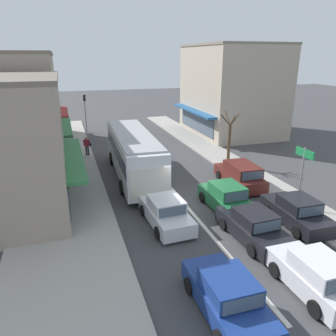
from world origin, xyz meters
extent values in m
plane|color=#3F3F42|center=(0.00, 0.00, 0.00)|extent=(140.00, 140.00, 0.00)
cube|color=silver|center=(0.00, 4.00, 0.00)|extent=(0.20, 28.00, 0.01)
cube|color=#A39E96|center=(-6.80, 6.00, 0.07)|extent=(5.20, 44.00, 0.14)
cube|color=#A39E96|center=(6.20, 6.00, 0.06)|extent=(2.80, 44.00, 0.12)
cube|color=#2D703D|center=(-6.03, 2.21, 2.70)|extent=(1.10, 8.65, 0.20)
cube|color=#425160|center=(-6.45, 2.21, 1.40)|extent=(0.06, 7.52, 1.80)
cube|color=gray|center=(-10.20, 11.44, 4.19)|extent=(6.76, 8.27, 8.37)
cube|color=#2D703D|center=(-6.37, 11.44, 2.70)|extent=(1.10, 7.61, 0.20)
cube|color=#425160|center=(-6.79, 11.44, 1.40)|extent=(0.06, 6.62, 1.80)
cube|color=#6E6358|center=(-10.20, 11.44, 8.49)|extent=(6.92, 8.27, 0.24)
cube|color=#B2A38E|center=(-10.20, 19.54, 4.14)|extent=(6.62, 7.62, 8.28)
cube|color=maroon|center=(-6.44, 19.54, 2.70)|extent=(1.10, 7.01, 0.20)
cube|color=#425160|center=(-6.86, 19.54, 1.40)|extent=(0.06, 6.10, 1.80)
cube|color=gray|center=(-10.20, 19.54, 8.40)|extent=(6.78, 7.62, 0.24)
cube|color=#B2A38E|center=(11.50, 16.19, 4.63)|extent=(8.07, 11.03, 9.26)
cube|color=#23568E|center=(7.02, 16.19, 2.70)|extent=(1.10, 10.14, 0.20)
cube|color=#425160|center=(7.44, 16.19, 1.40)|extent=(0.06, 8.82, 1.80)
cube|color=gray|center=(11.50, 16.19, 9.38)|extent=(8.23, 11.03, 0.24)
cube|color=silver|center=(-1.89, 5.18, 1.76)|extent=(2.93, 10.89, 2.70)
cube|color=#425160|center=(-1.89, 5.18, 2.16)|extent=(2.95, 10.46, 0.90)
cube|color=beige|center=(-2.11, -0.24, 1.56)|extent=(2.25, 0.15, 1.76)
cube|color=#A8A8AC|center=(-1.89, 5.18, 3.17)|extent=(2.77, 10.02, 0.12)
cylinder|color=black|center=(-3.00, 8.58, 0.48)|extent=(0.30, 0.97, 0.96)
cylinder|color=black|center=(-0.51, 8.48, 0.48)|extent=(0.30, 0.97, 0.96)
cylinder|color=black|center=(-3.26, 2.27, 0.48)|extent=(0.30, 0.97, 0.96)
cylinder|color=black|center=(-0.76, 2.17, 0.48)|extent=(0.30, 0.97, 0.96)
cube|color=silver|center=(-1.78, -2.19, 0.51)|extent=(1.92, 4.28, 0.72)
cube|color=silver|center=(-1.78, -2.29, 1.17)|extent=(1.65, 1.87, 0.60)
cube|color=#425160|center=(-1.82, -1.37, 1.17)|extent=(1.44, 0.13, 0.51)
cube|color=#425160|center=(-1.73, -3.21, 1.17)|extent=(1.41, 0.13, 0.48)
cylinder|color=black|center=(-2.70, -0.97, 0.31)|extent=(0.21, 0.63, 0.62)
cylinder|color=black|center=(-0.98, -0.89, 0.31)|extent=(0.21, 0.63, 0.62)
cylinder|color=black|center=(-2.58, -3.49, 0.31)|extent=(0.21, 0.63, 0.62)
cylinder|color=black|center=(-0.86, -3.40, 0.31)|extent=(0.21, 0.63, 0.62)
cube|color=#1E6638|center=(1.95, -1.41, 0.52)|extent=(1.77, 3.75, 0.76)
cube|color=#1E6638|center=(1.96, -1.71, 1.22)|extent=(1.59, 1.95, 0.64)
cube|color=#425160|center=(1.93, -0.74, 1.22)|extent=(1.40, 0.11, 0.54)
cube|color=#425160|center=(1.99, -2.68, 1.22)|extent=(1.37, 0.11, 0.51)
cylinder|color=black|center=(1.09, -0.33, 0.31)|extent=(0.20, 0.63, 0.62)
cylinder|color=black|center=(2.73, -0.27, 0.31)|extent=(0.20, 0.63, 0.62)
cylinder|color=black|center=(1.17, -2.55, 0.31)|extent=(0.20, 0.63, 0.62)
cylinder|color=black|center=(2.81, -2.49, 0.31)|extent=(0.20, 0.63, 0.62)
cube|color=silver|center=(1.87, -8.73, 0.52)|extent=(1.66, 3.71, 0.76)
cube|color=silver|center=(1.87, -9.03, 1.22)|extent=(1.53, 1.91, 0.64)
cube|color=#425160|center=(1.86, -8.06, 1.22)|extent=(1.40, 0.07, 0.54)
cylinder|color=black|center=(1.04, -7.62, 0.31)|extent=(0.18, 0.62, 0.62)
cylinder|color=black|center=(2.68, -7.61, 0.31)|extent=(0.18, 0.62, 0.62)
cylinder|color=black|center=(1.05, -9.84, 0.31)|extent=(0.18, 0.62, 0.62)
cube|color=navy|center=(-1.66, -8.75, 0.51)|extent=(1.73, 4.20, 0.72)
cube|color=navy|center=(-1.66, -8.85, 1.17)|extent=(1.57, 1.80, 0.60)
cube|color=#425160|center=(-1.66, -7.93, 1.17)|extent=(1.44, 0.06, 0.51)
cube|color=#425160|center=(-1.66, -9.77, 1.17)|extent=(1.40, 0.06, 0.48)
cylinder|color=black|center=(-2.52, -7.49, 0.31)|extent=(0.18, 0.62, 0.62)
cylinder|color=black|center=(-0.80, -7.50, 0.31)|extent=(0.18, 0.62, 0.62)
cylinder|color=black|center=(-0.80, -10.02, 0.31)|extent=(0.18, 0.62, 0.62)
cube|color=black|center=(1.71, -4.85, 0.51)|extent=(1.90, 4.27, 0.72)
cube|color=black|center=(1.71, -4.95, 1.17)|extent=(1.64, 1.87, 0.60)
cube|color=#425160|center=(1.67, -4.04, 1.17)|extent=(1.44, 0.12, 0.51)
cube|color=#425160|center=(1.75, -5.87, 1.17)|extent=(1.41, 0.12, 0.48)
cylinder|color=black|center=(0.79, -3.63, 0.31)|extent=(0.21, 0.63, 0.62)
cylinder|color=black|center=(2.51, -3.56, 0.31)|extent=(0.21, 0.63, 0.62)
cylinder|color=black|center=(0.91, -6.15, 0.31)|extent=(0.21, 0.63, 0.62)
cylinder|color=black|center=(2.62, -6.08, 0.31)|extent=(0.21, 0.63, 0.62)
cube|color=black|center=(4.66, -4.20, 0.51)|extent=(1.82, 4.24, 0.72)
cube|color=black|center=(4.66, -4.30, 1.17)|extent=(1.60, 1.84, 0.60)
cube|color=#425160|center=(4.68, -3.38, 1.17)|extent=(1.44, 0.10, 0.51)
cube|color=#425160|center=(4.64, -5.22, 1.17)|extent=(1.41, 0.09, 0.48)
cylinder|color=black|center=(3.83, -2.92, 0.31)|extent=(0.20, 0.62, 0.62)
cylinder|color=black|center=(5.55, -2.96, 0.31)|extent=(0.20, 0.62, 0.62)
cylinder|color=black|center=(3.77, -5.44, 0.31)|extent=(0.20, 0.62, 0.62)
cylinder|color=black|center=(5.49, -5.48, 0.31)|extent=(0.20, 0.62, 0.62)
cube|color=#561E19|center=(4.55, 1.50, 0.52)|extent=(1.93, 4.57, 0.76)
cube|color=#561E19|center=(4.54, 1.15, 1.24)|extent=(1.74, 2.66, 0.68)
cube|color=#425160|center=(4.59, 2.47, 1.24)|extent=(1.51, 0.12, 0.58)
cube|color=#425160|center=(4.49, -0.17, 1.24)|extent=(1.48, 0.12, 0.54)
cylinder|color=black|center=(3.73, 2.88, 0.31)|extent=(0.20, 0.63, 0.62)
cylinder|color=black|center=(5.48, 2.81, 0.31)|extent=(0.20, 0.63, 0.62)
cylinder|color=black|center=(3.62, 0.19, 0.31)|extent=(0.20, 0.63, 0.62)
cylinder|color=black|center=(5.38, 0.12, 0.31)|extent=(0.20, 0.63, 0.62)
cylinder|color=gray|center=(-3.99, 21.36, 2.10)|extent=(0.12, 0.12, 4.20)
cube|color=black|center=(-3.99, 21.36, 3.85)|extent=(0.24, 0.24, 0.68)
sphere|color=black|center=(-3.85, 21.36, 4.08)|extent=(0.13, 0.13, 0.13)
sphere|color=orange|center=(-3.85, 21.36, 3.86)|extent=(0.13, 0.13, 0.13)
sphere|color=black|center=(-3.85, 21.36, 3.64)|extent=(0.13, 0.13, 0.13)
cylinder|color=gray|center=(5.92, -2.75, 1.80)|extent=(0.10, 0.10, 3.60)
cube|color=#19753D|center=(5.92, -2.77, 3.30)|extent=(0.08, 1.40, 0.44)
cube|color=white|center=(5.96, -2.77, 3.30)|extent=(0.01, 1.10, 0.10)
cylinder|color=brown|center=(5.84, 5.60, 1.60)|extent=(0.24, 0.24, 3.20)
cylinder|color=brown|center=(5.84, 6.08, 3.69)|extent=(0.10, 1.04, 1.05)
cylinder|color=brown|center=(6.20, 5.60, 3.63)|extent=(0.79, 0.10, 0.93)
cylinder|color=brown|center=(5.84, 5.24, 3.64)|extent=(0.10, 0.79, 0.94)
cylinder|color=brown|center=(5.43, 5.60, 3.64)|extent=(0.90, 0.10, 0.95)
cylinder|color=#333338|center=(-4.77, 11.33, 0.56)|extent=(0.14, 0.14, 0.84)
cylinder|color=#333338|center=(-4.60, 11.25, 0.56)|extent=(0.14, 0.14, 0.84)
cube|color=#A82D38|center=(-4.69, 11.29, 1.26)|extent=(0.42, 0.35, 0.56)
sphere|color=#9E7051|center=(-4.69, 11.29, 1.66)|extent=(0.22, 0.22, 0.22)
cylinder|color=#A82D38|center=(-4.91, 11.39, 1.26)|extent=(0.09, 0.09, 0.54)
cylinder|color=#A82D38|center=(-4.47, 11.19, 1.26)|extent=(0.09, 0.09, 0.54)
cube|color=black|center=(-4.40, 11.18, 1.08)|extent=(0.19, 0.26, 0.22)
camera|label=1|loc=(-6.25, -16.70, 8.26)|focal=35.00mm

